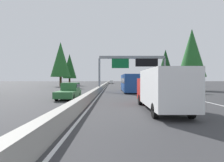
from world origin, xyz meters
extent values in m
plane|color=#38383A|center=(60.00, 0.00, 0.00)|extent=(320.00, 320.00, 0.00)
cube|color=#9E9B93|center=(80.00, 0.30, 0.45)|extent=(180.00, 0.56, 0.90)
cube|color=silver|center=(70.00, -11.52, 0.01)|extent=(160.00, 0.16, 0.01)
cube|color=silver|center=(70.00, -0.25, 0.01)|extent=(160.00, 0.16, 0.01)
cylinder|color=gray|center=(34.33, 0.30, 3.08)|extent=(0.36, 0.36, 6.15)
cylinder|color=gray|center=(34.33, -12.02, 3.08)|extent=(0.36, 0.36, 6.15)
cube|color=gray|center=(34.33, -5.86, 6.40)|extent=(0.50, 12.32, 0.50)
cube|color=#0C602D|center=(34.18, -3.64, 5.30)|extent=(0.12, 3.20, 1.90)
cube|color=black|center=(34.18, -8.57, 5.40)|extent=(0.16, 4.20, 1.50)
cube|color=white|center=(11.51, -5.64, 1.70)|extent=(6.12, 2.40, 2.50)
cube|color=red|center=(15.76, -5.64, 1.40)|extent=(2.38, 2.30, 1.90)
cylinder|color=black|center=(15.59, -4.58, 0.45)|extent=(0.90, 0.28, 0.90)
cylinder|color=black|center=(15.59, -6.70, 0.45)|extent=(0.90, 0.28, 0.90)
cylinder|color=black|center=(9.81, -4.58, 0.45)|extent=(0.90, 0.28, 0.90)
cylinder|color=black|center=(9.81, -6.70, 0.45)|extent=(0.90, 0.28, 0.90)
cube|color=#1E4793|center=(32.93, -5.22, 1.65)|extent=(11.50, 2.50, 2.90)
cube|color=#2D3847|center=(32.93, -5.22, 2.01)|extent=(11.04, 2.55, 0.84)
cylinder|color=black|center=(36.95, -4.12, 0.50)|extent=(1.00, 0.30, 1.00)
cylinder|color=black|center=(36.95, -6.32, 0.50)|extent=(1.00, 0.30, 1.00)
cylinder|color=black|center=(28.90, -4.12, 0.50)|extent=(1.00, 0.30, 1.00)
cylinder|color=black|center=(28.90, -6.32, 0.50)|extent=(1.00, 0.30, 1.00)
cube|color=red|center=(59.00, -9.05, 0.53)|extent=(4.40, 1.80, 0.76)
cube|color=#2D3847|center=(58.78, -9.05, 1.19)|extent=(2.46, 1.51, 0.56)
cylinder|color=black|center=(60.41, -8.26, 0.32)|extent=(0.64, 0.22, 0.64)
cylinder|color=black|center=(60.41, -9.84, 0.32)|extent=(0.64, 0.22, 0.64)
cylinder|color=black|center=(57.59, -8.26, 0.32)|extent=(0.64, 0.22, 0.64)
cylinder|color=black|center=(57.59, -9.84, 0.32)|extent=(0.64, 0.22, 0.64)
cube|color=white|center=(95.74, -1.59, 0.97)|extent=(5.00, 1.95, 1.44)
cube|color=#2D3847|center=(93.44, -1.59, 1.22)|extent=(0.08, 1.48, 0.56)
cylinder|color=black|center=(97.44, -0.74, 0.35)|extent=(0.70, 0.24, 0.70)
cylinder|color=black|center=(97.44, -2.45, 0.35)|extent=(0.70, 0.24, 0.70)
cylinder|color=black|center=(94.04, -0.74, 0.35)|extent=(0.70, 0.24, 0.70)
cylinder|color=black|center=(94.04, -2.45, 0.35)|extent=(0.70, 0.24, 0.70)
cube|color=slate|center=(102.51, -1.65, 0.53)|extent=(4.40, 1.80, 0.76)
cube|color=#2D3847|center=(102.29, -1.65, 1.19)|extent=(2.46, 1.51, 0.56)
cylinder|color=black|center=(103.91, -0.86, 0.32)|extent=(0.64, 0.22, 0.64)
cylinder|color=black|center=(103.91, -2.44, 0.32)|extent=(0.64, 0.22, 0.64)
cylinder|color=black|center=(101.10, -0.86, 0.32)|extent=(0.64, 0.22, 0.64)
cylinder|color=black|center=(101.10, -2.44, 0.32)|extent=(0.64, 0.22, 0.64)
cube|color=#2D6B38|center=(20.60, 2.93, 0.61)|extent=(5.60, 2.00, 0.70)
cube|color=#2D6B38|center=(21.61, 2.93, 1.41)|extent=(2.24, 1.84, 0.90)
cube|color=#2D3847|center=(21.61, 2.93, 1.50)|extent=(2.02, 1.92, 0.41)
cylinder|color=black|center=(22.45, 3.79, 0.40)|extent=(0.80, 0.28, 0.80)
cylinder|color=black|center=(22.45, 2.07, 0.40)|extent=(0.80, 0.28, 0.80)
cylinder|color=black|center=(18.75, 3.79, 0.40)|extent=(0.80, 0.28, 0.80)
cylinder|color=black|center=(18.75, 2.07, 0.40)|extent=(0.80, 0.28, 0.80)
cylinder|color=#4C3823|center=(37.03, -18.24, 1.37)|extent=(0.66, 0.66, 2.75)
cone|color=#236028|center=(37.03, -18.24, 7.62)|extent=(5.50, 5.50, 9.75)
cylinder|color=#4C3823|center=(71.01, -22.55, 1.50)|extent=(0.69, 0.69, 3.00)
cone|color=#143D19|center=(71.01, -22.55, 8.32)|extent=(6.00, 6.00, 10.64)
cylinder|color=#4C3823|center=(56.81, 13.74, 1.51)|extent=(0.69, 0.69, 3.02)
cone|color=#236028|center=(56.81, 13.74, 8.37)|extent=(6.04, 6.04, 10.70)
cylinder|color=#4C3823|center=(70.03, 13.96, 1.30)|extent=(0.64, 0.64, 2.60)
cone|color=#194C1E|center=(70.03, 13.96, 7.21)|extent=(5.20, 5.20, 9.22)
camera|label=1|loc=(-1.15, -2.09, 2.27)|focal=30.27mm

